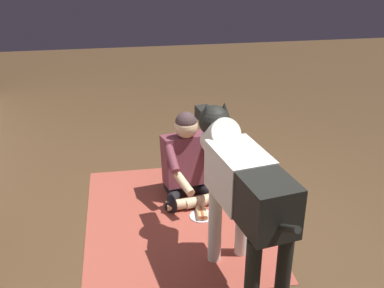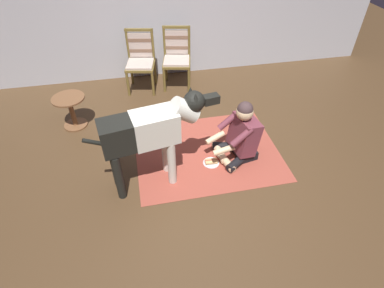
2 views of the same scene
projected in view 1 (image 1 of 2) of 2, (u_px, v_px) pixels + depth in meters
The scene contains 5 objects.
ground_plane at pixel (217, 225), 3.88m from camera, with size 13.21×13.21×0.00m, color #4C351F.
area_rug at pixel (175, 219), 3.96m from camera, with size 1.89×1.51×0.01m, color #9B4435.
person_sitting_on_floor at pixel (187, 163), 4.18m from camera, with size 0.68×0.57×0.83m.
large_dog at pixel (242, 183), 3.05m from camera, with size 1.47×0.45×1.14m.
hot_dog_on_plate at pixel (202, 214), 3.99m from camera, with size 0.21×0.21×0.06m.
Camera 1 is at (-3.14, 0.73, 2.27)m, focal length 42.98 mm.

